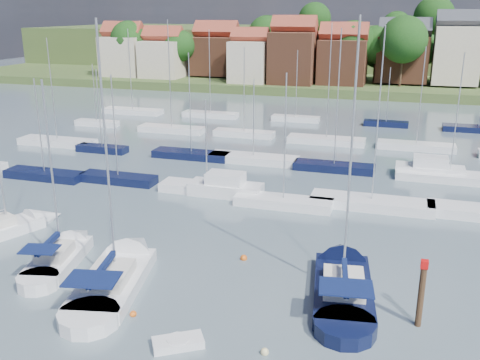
% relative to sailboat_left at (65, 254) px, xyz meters
% --- Properties ---
extents(ground, '(260.00, 260.00, 0.00)m').
position_rel_sailboat_left_xyz_m(ground, '(11.91, 36.29, -0.36)').
color(ground, '#4D5C69').
rests_on(ground, ground).
extents(sailboat_left, '(4.78, 10.43, 13.80)m').
position_rel_sailboat_left_xyz_m(sailboat_left, '(0.00, 0.00, 0.00)').
color(sailboat_left, silver).
rests_on(sailboat_left, ground).
extents(sailboat_centre, '(6.13, 13.73, 17.98)m').
position_rel_sailboat_left_xyz_m(sailboat_centre, '(5.10, -0.96, -0.02)').
color(sailboat_centre, silver).
rests_on(sailboat_centre, ground).
extents(sailboat_navy, '(5.28, 13.50, 18.13)m').
position_rel_sailboat_left_xyz_m(sailboat_navy, '(19.29, 2.28, -0.01)').
color(sailboat_navy, black).
rests_on(sailboat_navy, ground).
extents(sailboat_far, '(5.92, 9.66, 12.59)m').
position_rel_sailboat_left_xyz_m(sailboat_far, '(-6.78, 3.05, -0.02)').
color(sailboat_far, silver).
rests_on(sailboat_far, ground).
extents(tender, '(2.90, 2.46, 0.57)m').
position_rel_sailboat_left_xyz_m(tender, '(11.90, -7.31, -0.14)').
color(tender, silver).
rests_on(tender, ground).
extents(timber_piling, '(0.40, 0.40, 6.26)m').
position_rel_sailboat_left_xyz_m(timber_piling, '(23.96, -1.55, 0.64)').
color(timber_piling, '#4C331E').
rests_on(timber_piling, ground).
extents(buoy_b, '(0.42, 0.42, 0.42)m').
position_rel_sailboat_left_xyz_m(buoy_b, '(5.20, -6.39, -0.36)').
color(buoy_b, '#D85914').
rests_on(buoy_b, ground).
extents(buoy_c, '(0.41, 0.41, 0.41)m').
position_rel_sailboat_left_xyz_m(buoy_c, '(8.22, -5.34, -0.36)').
color(buoy_c, '#D85914').
rests_on(buoy_c, ground).
extents(buoy_d, '(0.44, 0.44, 0.44)m').
position_rel_sailboat_left_xyz_m(buoy_d, '(16.41, -6.59, -0.36)').
color(buoy_d, beige).
rests_on(buoy_d, ground).
extents(buoy_e, '(0.50, 0.50, 0.50)m').
position_rel_sailboat_left_xyz_m(buoy_e, '(12.23, 3.56, -0.36)').
color(buoy_e, '#D85914').
rests_on(buoy_e, ground).
extents(marina_field, '(79.62, 41.41, 15.93)m').
position_rel_sailboat_left_xyz_m(marina_field, '(13.81, 31.44, 0.07)').
color(marina_field, silver).
rests_on(marina_field, ground).
extents(far_shore_town, '(212.46, 90.00, 22.27)m').
position_rel_sailboat_left_xyz_m(far_shore_town, '(14.13, 128.96, 4.24)').
color(far_shore_town, '#49582C').
rests_on(far_shore_town, ground).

